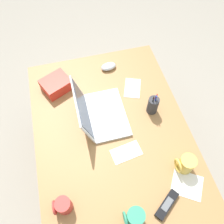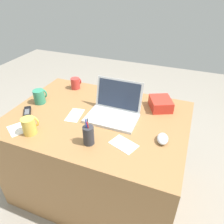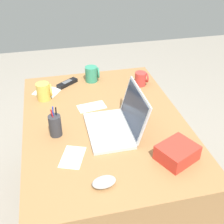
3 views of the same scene
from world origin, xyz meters
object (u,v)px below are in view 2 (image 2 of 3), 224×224
(computer_mouse, at_px, (163,139))
(cordless_phone, at_px, (27,113))
(coffee_mug_white, at_px, (40,96))
(coffee_mug_tall, at_px, (76,83))
(snack_bag, at_px, (161,104))
(pen_holder, at_px, (88,135))
(coffee_mug_spare, at_px, (29,126))
(laptop, at_px, (114,110))

(computer_mouse, bearing_deg, cordless_phone, 175.09)
(coffee_mug_white, height_order, coffee_mug_tall, coffee_mug_white)
(coffee_mug_white, relative_size, snack_bag, 0.61)
(pen_holder, bearing_deg, coffee_mug_spare, -173.36)
(coffee_mug_white, bearing_deg, coffee_mug_tall, 66.97)
(coffee_mug_white, relative_size, pen_holder, 0.63)
(coffee_mug_spare, height_order, snack_bag, coffee_mug_spare)
(coffee_mug_white, xyz_separation_m, coffee_mug_tall, (0.13, 0.31, -0.01))
(cordless_phone, xyz_separation_m, pen_holder, (0.54, -0.11, 0.05))
(laptop, distance_m, coffee_mug_spare, 0.55)
(computer_mouse, relative_size, coffee_mug_tall, 1.14)
(laptop, distance_m, computer_mouse, 0.39)
(coffee_mug_spare, xyz_separation_m, pen_holder, (0.38, 0.04, 0.01))
(coffee_mug_tall, relative_size, cordless_phone, 0.61)
(computer_mouse, height_order, pen_holder, pen_holder)
(pen_holder, relative_size, snack_bag, 0.98)
(coffee_mug_white, relative_size, coffee_mug_tall, 1.14)
(computer_mouse, xyz_separation_m, pen_holder, (-0.40, -0.17, 0.04))
(computer_mouse, height_order, coffee_mug_spare, coffee_mug_spare)
(coffee_mug_white, xyz_separation_m, coffee_mug_spare, (0.18, -0.33, 0.00))
(laptop, bearing_deg, coffee_mug_white, -176.83)
(coffee_mug_tall, relative_size, pen_holder, 0.55)
(snack_bag, bearing_deg, laptop, -141.71)
(laptop, height_order, snack_bag, laptop)
(computer_mouse, xyz_separation_m, coffee_mug_spare, (-0.78, -0.22, 0.04))
(laptop, relative_size, cordless_phone, 2.28)
(coffee_mug_spare, height_order, cordless_phone, coffee_mug_spare)
(computer_mouse, height_order, snack_bag, snack_bag)
(computer_mouse, relative_size, coffee_mug_spare, 0.97)
(laptop, bearing_deg, pen_holder, -96.23)
(laptop, height_order, coffee_mug_tall, laptop)
(computer_mouse, bearing_deg, snack_bag, 94.06)
(laptop, relative_size, computer_mouse, 3.28)
(laptop, bearing_deg, cordless_phone, -160.08)
(laptop, relative_size, coffee_mug_white, 3.27)
(coffee_mug_tall, distance_m, cordless_phone, 0.50)
(cordless_phone, relative_size, snack_bag, 0.88)
(computer_mouse, xyz_separation_m, coffee_mug_white, (-0.95, 0.11, 0.03))
(laptop, relative_size, coffee_mug_tall, 3.72)
(snack_bag, bearing_deg, coffee_mug_white, -163.78)
(laptop, xyz_separation_m, pen_holder, (-0.03, -0.32, 0.01))
(cordless_phone, height_order, snack_bag, snack_bag)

